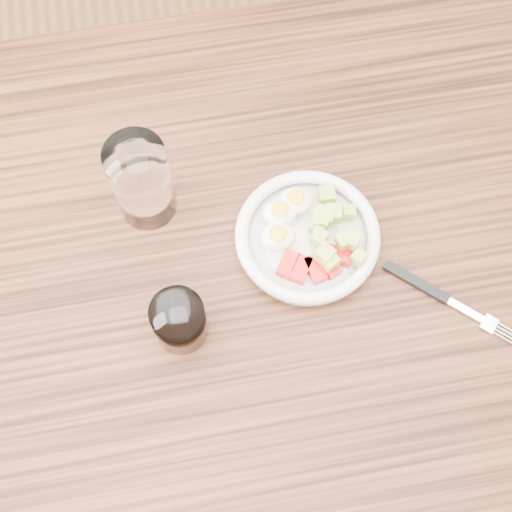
# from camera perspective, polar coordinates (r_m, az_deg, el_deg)

# --- Properties ---
(ground) EXTENTS (4.00, 4.00, 0.00)m
(ground) POSITION_cam_1_polar(r_m,az_deg,el_deg) (1.71, 0.40, -10.34)
(ground) COLOR brown
(ground) RESTS_ON ground
(dining_table) EXTENTS (1.50, 0.90, 0.77)m
(dining_table) POSITION_cam_1_polar(r_m,az_deg,el_deg) (1.06, 0.63, -3.04)
(dining_table) COLOR brown
(dining_table) RESTS_ON ground
(bowl) EXTENTS (0.20, 0.20, 0.05)m
(bowl) POSITION_cam_1_polar(r_m,az_deg,el_deg) (0.97, 4.09, 1.69)
(bowl) COLOR white
(bowl) RESTS_ON dining_table
(fork) EXTENTS (0.16, 0.15, 0.01)m
(fork) POSITION_cam_1_polar(r_m,az_deg,el_deg) (0.98, 14.07, -2.85)
(fork) COLOR black
(fork) RESTS_ON dining_table
(water_glass) EXTENTS (0.08, 0.08, 0.14)m
(water_glass) POSITION_cam_1_polar(r_m,az_deg,el_deg) (0.95, -9.14, 5.92)
(water_glass) COLOR white
(water_glass) RESTS_ON dining_table
(coffee_glass) EXTENTS (0.07, 0.07, 0.08)m
(coffee_glass) POSITION_cam_1_polar(r_m,az_deg,el_deg) (0.91, -6.15, -5.20)
(coffee_glass) COLOR white
(coffee_glass) RESTS_ON dining_table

